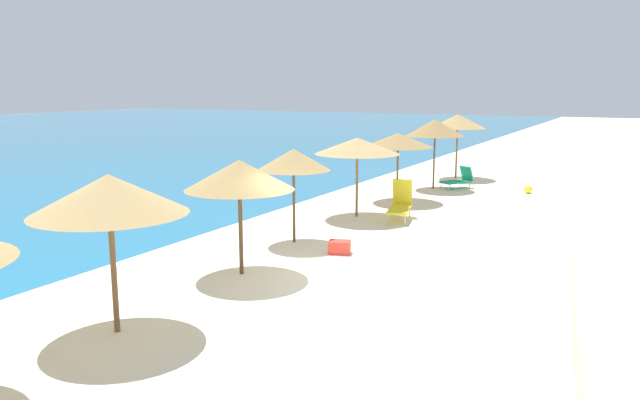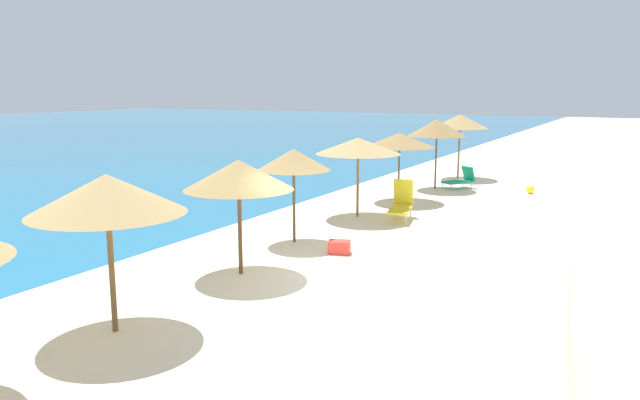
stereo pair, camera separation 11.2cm
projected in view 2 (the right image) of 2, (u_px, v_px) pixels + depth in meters
name	position (u px, v px, depth m)	size (l,w,h in m)	color
ground_plane	(330.00, 278.00, 13.31)	(160.00, 160.00, 0.00)	beige
beach_umbrella_3	(107.00, 194.00, 10.03)	(2.56, 2.56, 2.68)	brown
beach_umbrella_4	(239.00, 175.00, 13.27)	(2.38, 2.38, 2.53)	brown
beach_umbrella_5	(294.00, 160.00, 16.04)	(1.93, 1.93, 2.49)	brown
beach_umbrella_6	(358.00, 146.00, 19.25)	(2.67, 2.67, 2.51)	brown
beach_umbrella_7	(400.00, 140.00, 22.01)	(2.49, 2.49, 2.45)	brown
beach_umbrella_8	(437.00, 128.00, 24.63)	(2.34, 2.34, 2.81)	brown
beach_umbrella_9	(460.00, 122.00, 27.53)	(2.49, 2.49, 2.86)	brown
lounge_chair_0	(461.00, 179.00, 25.09)	(1.45, 1.24, 0.89)	#199972
lounge_chair_1	(401.00, 204.00, 19.17)	(1.69, 0.96, 1.20)	yellow
beach_ball	(530.00, 190.00, 23.83)	(0.33, 0.33, 0.33)	yellow
cooler_box	(339.00, 247.00, 15.27)	(0.53, 0.38, 0.32)	red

